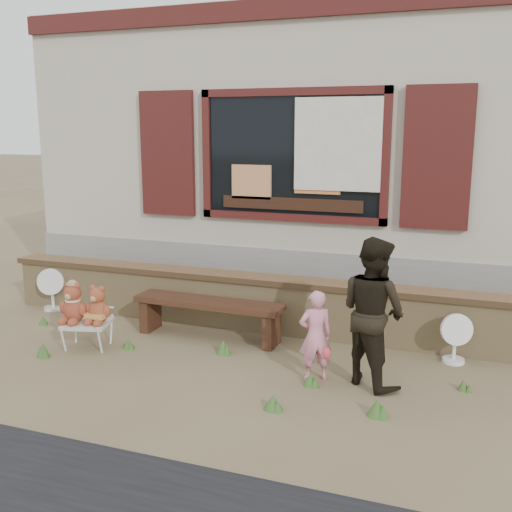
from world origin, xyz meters
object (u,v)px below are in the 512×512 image
at_px(teddy_bear_right, 98,304).
at_px(adult, 373,312).
at_px(bench, 208,310).
at_px(folding_chair, 87,324).
at_px(child, 315,336).
at_px(teddy_bear_left, 74,302).

relative_size(teddy_bear_right, adult, 0.30).
xyz_separation_m(bench, adult, (1.98, -0.63, 0.38)).
bearing_deg(adult, bench, 18.05).
relative_size(folding_chair, adult, 0.40).
height_order(bench, folding_chair, bench).
height_order(folding_chair, child, child).
relative_size(teddy_bear_left, teddy_bear_right, 1.06).
height_order(teddy_bear_left, child, child).
bearing_deg(folding_chair, teddy_bear_left, 180.00).
bearing_deg(teddy_bear_left, teddy_bear_right, -0.00).
relative_size(folding_chair, teddy_bear_right, 1.33).
height_order(folding_chair, teddy_bear_right, teddy_bear_right).
bearing_deg(teddy_bear_right, folding_chair, 180.00).
bearing_deg(child, adult, 161.29).
height_order(folding_chair, adult, adult).
bearing_deg(teddy_bear_left, child, -13.25).
relative_size(bench, child, 2.00).
xyz_separation_m(teddy_bear_left, teddy_bear_right, (0.27, 0.07, -0.01)).
distance_m(folding_chair, teddy_bear_left, 0.29).
bearing_deg(bench, folding_chair, -144.93).
height_order(teddy_bear_right, adult, adult).
bearing_deg(folding_chair, child, -13.96).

